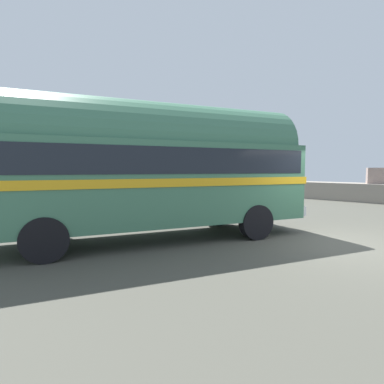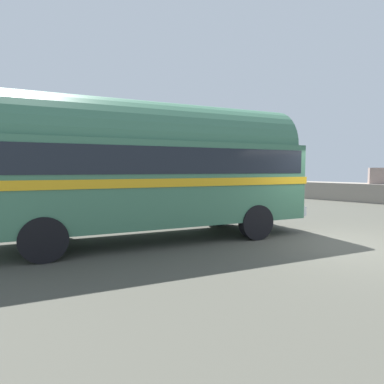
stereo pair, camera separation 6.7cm
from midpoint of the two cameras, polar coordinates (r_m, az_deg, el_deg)
The scene contains 2 objects.
ground at distance 8.55m, azimuth 27.60°, elevation -9.18°, with size 32.00×26.00×0.02m.
vintage_coach at distance 8.12m, azimuth -7.38°, elevation 5.11°, with size 5.43×8.86×3.70m.
Camera 2 is at (2.53, -7.92, 1.95)m, focal length 27.77 mm.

